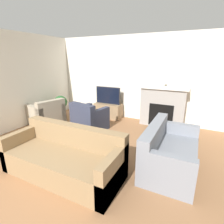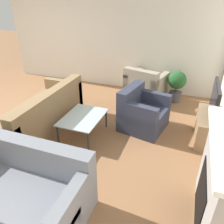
{
  "view_description": "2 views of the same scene",
  "coord_description": "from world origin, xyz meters",
  "px_view_note": "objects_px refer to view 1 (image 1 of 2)",
  "views": [
    {
      "loc": [
        2.1,
        -0.93,
        1.99
      ],
      "look_at": [
        0.26,
        2.79,
        0.71
      ],
      "focal_mm": 28.0,
      "sensor_mm": 36.0,
      "label": 1
    },
    {
      "loc": [
        3.15,
        3.74,
        2.39
      ],
      "look_at": [
        0.41,
        2.73,
        0.79
      ],
      "focal_mm": 35.0,
      "sensor_mm": 36.0,
      "label": 2
    }
  ],
  "objects_px": {
    "couch_sectional": "(65,158)",
    "armchair_accent": "(89,120)",
    "tv": "(108,95)",
    "couch_loveseat": "(168,153)",
    "potted_plant": "(61,105)",
    "coffee_table": "(89,135)",
    "mantel_clock": "(163,83)",
    "armchair_by_window": "(47,116)"
  },
  "relations": [
    {
      "from": "potted_plant",
      "to": "tv",
      "type": "bearing_deg",
      "value": 26.46
    },
    {
      "from": "armchair_by_window",
      "to": "potted_plant",
      "type": "distance_m",
      "value": 0.76
    },
    {
      "from": "coffee_table",
      "to": "mantel_clock",
      "type": "bearing_deg",
      "value": 64.2
    },
    {
      "from": "couch_loveseat",
      "to": "armchair_by_window",
      "type": "distance_m",
      "value": 3.78
    },
    {
      "from": "couch_sectional",
      "to": "armchair_by_window",
      "type": "relative_size",
      "value": 2.01
    },
    {
      "from": "couch_loveseat",
      "to": "armchair_accent",
      "type": "bearing_deg",
      "value": 69.29
    },
    {
      "from": "couch_sectional",
      "to": "armchair_by_window",
      "type": "height_order",
      "value": "same"
    },
    {
      "from": "tv",
      "to": "armchair_by_window",
      "type": "xyz_separation_m",
      "value": [
        -1.36,
        -1.46,
        -0.48
      ]
    },
    {
      "from": "mantel_clock",
      "to": "couch_loveseat",
      "type": "bearing_deg",
      "value": -74.55
    },
    {
      "from": "armchair_accent",
      "to": "mantel_clock",
      "type": "bearing_deg",
      "value": -131.94
    },
    {
      "from": "tv",
      "to": "couch_sectional",
      "type": "distance_m",
      "value": 3.22
    },
    {
      "from": "armchair_by_window",
      "to": "mantel_clock",
      "type": "relative_size",
      "value": 4.76
    },
    {
      "from": "couch_loveseat",
      "to": "coffee_table",
      "type": "bearing_deg",
      "value": 92.69
    },
    {
      "from": "armchair_accent",
      "to": "couch_loveseat",
      "type": "bearing_deg",
      "value": 170.63
    },
    {
      "from": "potted_plant",
      "to": "armchair_accent",
      "type": "bearing_deg",
      "value": -18.62
    },
    {
      "from": "tv",
      "to": "armchair_by_window",
      "type": "distance_m",
      "value": 2.05
    },
    {
      "from": "armchair_accent",
      "to": "tv",
      "type": "bearing_deg",
      "value": -77.6
    },
    {
      "from": "coffee_table",
      "to": "armchair_by_window",
      "type": "bearing_deg",
      "value": 160.3
    },
    {
      "from": "couch_sectional",
      "to": "couch_loveseat",
      "type": "relative_size",
      "value": 1.36
    },
    {
      "from": "tv",
      "to": "armchair_by_window",
      "type": "bearing_deg",
      "value": -132.79
    },
    {
      "from": "tv",
      "to": "couch_loveseat",
      "type": "bearing_deg",
      "value": -41.71
    },
    {
      "from": "couch_sectional",
      "to": "armchair_accent",
      "type": "relative_size",
      "value": 2.2
    },
    {
      "from": "couch_sectional",
      "to": "mantel_clock",
      "type": "distance_m",
      "value": 3.48
    },
    {
      "from": "armchair_by_window",
      "to": "coffee_table",
      "type": "height_order",
      "value": "armchair_by_window"
    },
    {
      "from": "tv",
      "to": "coffee_table",
      "type": "bearing_deg",
      "value": -73.02
    },
    {
      "from": "couch_loveseat",
      "to": "tv",
      "type": "bearing_deg",
      "value": 48.29
    },
    {
      "from": "couch_sectional",
      "to": "potted_plant",
      "type": "height_order",
      "value": "couch_sectional"
    },
    {
      "from": "couch_sectional",
      "to": "armchair_accent",
      "type": "bearing_deg",
      "value": 110.96
    },
    {
      "from": "tv",
      "to": "coffee_table",
      "type": "distance_m",
      "value": 2.33
    },
    {
      "from": "couch_sectional",
      "to": "armchair_by_window",
      "type": "xyz_separation_m",
      "value": [
        -2.09,
        1.63,
        0.01
      ]
    },
    {
      "from": "couch_sectional",
      "to": "coffee_table",
      "type": "bearing_deg",
      "value": 94.48
    },
    {
      "from": "couch_loveseat",
      "to": "armchair_by_window",
      "type": "relative_size",
      "value": 1.48
    },
    {
      "from": "couch_sectional",
      "to": "coffee_table",
      "type": "xyz_separation_m",
      "value": [
        -0.07,
        0.91,
        0.07
      ]
    },
    {
      "from": "coffee_table",
      "to": "potted_plant",
      "type": "xyz_separation_m",
      "value": [
        -2.12,
        1.46,
        0.1
      ]
    },
    {
      "from": "couch_loveseat",
      "to": "armchair_accent",
      "type": "relative_size",
      "value": 1.61
    },
    {
      "from": "couch_loveseat",
      "to": "armchair_by_window",
      "type": "height_order",
      "value": "same"
    },
    {
      "from": "tv",
      "to": "couch_loveseat",
      "type": "height_order",
      "value": "tv"
    },
    {
      "from": "couch_sectional",
      "to": "armchair_by_window",
      "type": "bearing_deg",
      "value": 142.11
    },
    {
      "from": "tv",
      "to": "coffee_table",
      "type": "relative_size",
      "value": 0.97
    },
    {
      "from": "couch_loveseat",
      "to": "potted_plant",
      "type": "distance_m",
      "value": 4.07
    },
    {
      "from": "tv",
      "to": "armchair_by_window",
      "type": "height_order",
      "value": "tv"
    },
    {
      "from": "mantel_clock",
      "to": "potted_plant",
      "type": "bearing_deg",
      "value": -166.05
    }
  ]
}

